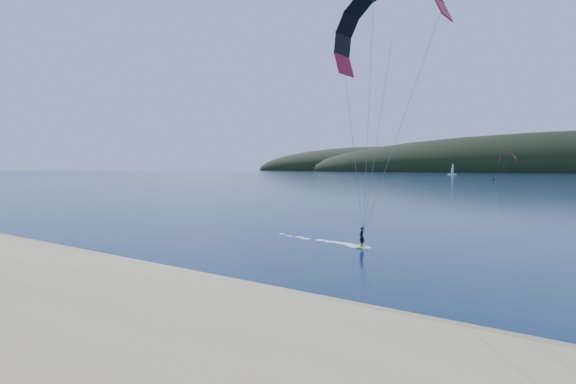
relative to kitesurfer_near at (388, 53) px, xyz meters
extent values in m
plane|color=#081B3A|center=(-6.22, -13.68, -13.78)|extent=(1800.00, 1800.00, 0.00)
cube|color=#8F7A53|center=(-6.22, -9.18, -13.73)|extent=(220.00, 2.50, 0.10)
ellipsoid|color=black|center=(-56.22, 706.32, -13.78)|extent=(840.00, 280.00, 110.00)
ellipsoid|color=black|center=(-386.22, 766.32, -13.78)|extent=(520.00, 220.00, 90.00)
cube|color=#CDED1B|center=(-5.20, 6.55, -13.73)|extent=(0.56, 1.37, 0.08)
imported|color=black|center=(-5.20, 6.55, -12.88)|extent=(0.45, 0.64, 1.65)
cylinder|color=gray|center=(-2.27, 2.98, -6.02)|extent=(0.02, 0.02, 15.61)
cube|color=#CDED1B|center=(-40.27, 199.30, -13.73)|extent=(1.36, 1.19, 0.08)
imported|color=black|center=(-40.27, 199.30, -12.86)|extent=(1.05, 1.01, 1.70)
cylinder|color=gray|center=(-36.54, 195.67, -8.61)|extent=(0.02, 0.02, 12.41)
cube|color=white|center=(-118.31, 386.33, -13.31)|extent=(7.89, 4.82, 1.31)
cylinder|color=white|center=(-118.31, 386.33, -8.15)|extent=(0.19, 0.19, 10.32)
cube|color=white|center=(-118.27, 387.65, -8.15)|extent=(0.87, 2.32, 7.50)
cube|color=white|center=(-118.27, 384.83, -10.03)|extent=(0.68, 1.79, 4.69)
camera|label=1|loc=(12.97, -27.81, -7.20)|focal=29.36mm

